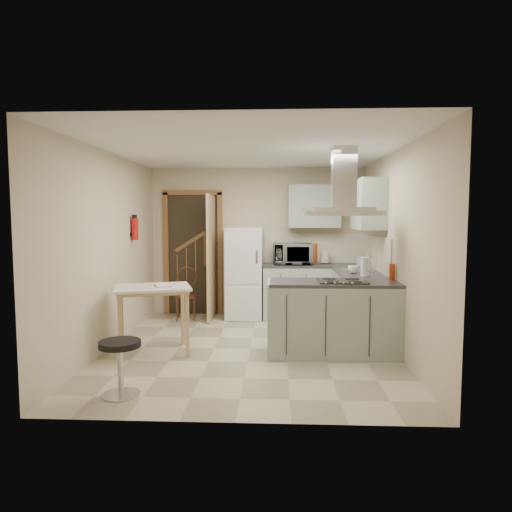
{
  "coord_description": "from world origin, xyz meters",
  "views": [
    {
      "loc": [
        0.33,
        -5.68,
        1.68
      ],
      "look_at": [
        0.05,
        0.45,
        1.15
      ],
      "focal_mm": 32.0,
      "sensor_mm": 36.0,
      "label": 1
    }
  ],
  "objects_px": {
    "fridge": "(244,273)",
    "peninsula": "(333,318)",
    "drop_leaf_table": "(153,320)",
    "stool": "(120,368)",
    "extractor_hood": "(343,213)",
    "microwave": "(293,254)",
    "bentwood_chair": "(186,296)"
  },
  "relations": [
    {
      "from": "peninsula",
      "to": "bentwood_chair",
      "type": "distance_m",
      "value": 2.81
    },
    {
      "from": "fridge",
      "to": "stool",
      "type": "bearing_deg",
      "value": -105.45
    },
    {
      "from": "fridge",
      "to": "peninsula",
      "type": "relative_size",
      "value": 0.97
    },
    {
      "from": "bentwood_chair",
      "to": "fridge",
      "type": "bearing_deg",
      "value": 4.1
    },
    {
      "from": "extractor_hood",
      "to": "peninsula",
      "type": "bearing_deg",
      "value": 180.0
    },
    {
      "from": "extractor_hood",
      "to": "stool",
      "type": "distance_m",
      "value": 3.02
    },
    {
      "from": "fridge",
      "to": "microwave",
      "type": "xyz_separation_m",
      "value": [
        0.8,
        0.0,
        0.32
      ]
    },
    {
      "from": "peninsula",
      "to": "extractor_hood",
      "type": "height_order",
      "value": "extractor_hood"
    },
    {
      "from": "fridge",
      "to": "microwave",
      "type": "height_order",
      "value": "fridge"
    },
    {
      "from": "fridge",
      "to": "microwave",
      "type": "distance_m",
      "value": 0.86
    },
    {
      "from": "fridge",
      "to": "stool",
      "type": "relative_size",
      "value": 2.85
    },
    {
      "from": "fridge",
      "to": "drop_leaf_table",
      "type": "xyz_separation_m",
      "value": [
        -0.97,
        -2.05,
        -0.33
      ]
    },
    {
      "from": "drop_leaf_table",
      "to": "stool",
      "type": "height_order",
      "value": "drop_leaf_table"
    },
    {
      "from": "peninsula",
      "to": "extractor_hood",
      "type": "relative_size",
      "value": 1.72
    },
    {
      "from": "peninsula",
      "to": "microwave",
      "type": "xyz_separation_m",
      "value": [
        -0.43,
        1.98,
        0.62
      ]
    },
    {
      "from": "peninsula",
      "to": "microwave",
      "type": "height_order",
      "value": "microwave"
    },
    {
      "from": "fridge",
      "to": "microwave",
      "type": "bearing_deg",
      "value": 0.13
    },
    {
      "from": "drop_leaf_table",
      "to": "microwave",
      "type": "bearing_deg",
      "value": 31.99
    },
    {
      "from": "drop_leaf_table",
      "to": "stool",
      "type": "relative_size",
      "value": 1.69
    },
    {
      "from": "peninsula",
      "to": "stool",
      "type": "height_order",
      "value": "peninsula"
    },
    {
      "from": "drop_leaf_table",
      "to": "bentwood_chair",
      "type": "bearing_deg",
      "value": 71.9
    },
    {
      "from": "fridge",
      "to": "extractor_hood",
      "type": "distance_m",
      "value": 2.57
    },
    {
      "from": "drop_leaf_table",
      "to": "bentwood_chair",
      "type": "height_order",
      "value": "drop_leaf_table"
    },
    {
      "from": "peninsula",
      "to": "drop_leaf_table",
      "type": "distance_m",
      "value": 2.2
    },
    {
      "from": "microwave",
      "to": "fridge",
      "type": "bearing_deg",
      "value": 176.06
    },
    {
      "from": "peninsula",
      "to": "microwave",
      "type": "relative_size",
      "value": 2.51
    },
    {
      "from": "peninsula",
      "to": "extractor_hood",
      "type": "xyz_separation_m",
      "value": [
        0.1,
        0.0,
        1.27
      ]
    },
    {
      "from": "fridge",
      "to": "extractor_hood",
      "type": "bearing_deg",
      "value": -56.21
    },
    {
      "from": "peninsula",
      "to": "fridge",
      "type": "bearing_deg",
      "value": 121.74
    },
    {
      "from": "stool",
      "to": "fridge",
      "type": "bearing_deg",
      "value": 74.55
    },
    {
      "from": "peninsula",
      "to": "stool",
      "type": "bearing_deg",
      "value": -147.25
    },
    {
      "from": "drop_leaf_table",
      "to": "microwave",
      "type": "relative_size",
      "value": 1.44
    }
  ]
}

